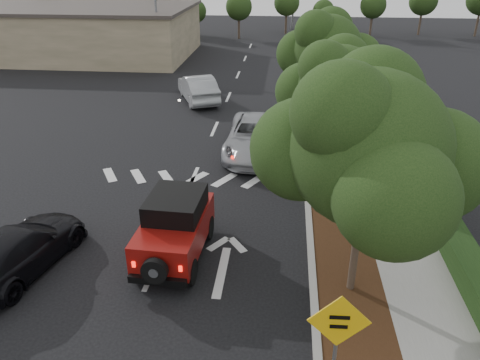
# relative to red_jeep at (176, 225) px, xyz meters

# --- Properties ---
(ground) EXTENTS (120.00, 120.00, 0.00)m
(ground) POSITION_rel_red_jeep_xyz_m (-0.53, -0.81, -0.99)
(ground) COLOR black
(ground) RESTS_ON ground
(curb) EXTENTS (0.20, 70.00, 0.15)m
(curb) POSITION_rel_red_jeep_xyz_m (4.07, 11.19, -0.92)
(curb) COLOR #9E9B93
(curb) RESTS_ON ground
(planting_strip) EXTENTS (1.80, 70.00, 0.12)m
(planting_strip) POSITION_rel_red_jeep_xyz_m (5.07, 11.19, -0.93)
(planting_strip) COLOR black
(planting_strip) RESTS_ON ground
(sidewalk) EXTENTS (2.00, 70.00, 0.12)m
(sidewalk) POSITION_rel_red_jeep_xyz_m (6.97, 11.19, -0.93)
(sidewalk) COLOR gray
(sidewalk) RESTS_ON ground
(hedge) EXTENTS (0.80, 70.00, 0.80)m
(hedge) POSITION_rel_red_jeep_xyz_m (8.37, 11.19, -0.59)
(hedge) COLOR black
(hedge) RESTS_ON ground
(commercial_building) EXTENTS (22.00, 12.00, 4.00)m
(commercial_building) POSITION_rel_red_jeep_xyz_m (-16.53, 29.19, 1.01)
(commercial_building) COLOR #7C7256
(commercial_building) RESTS_ON ground
(transmission_tower) EXTENTS (7.00, 4.00, 28.00)m
(transmission_tower) POSITION_rel_red_jeep_xyz_m (5.47, 47.19, -0.99)
(transmission_tower) COLOR slate
(transmission_tower) RESTS_ON ground
(street_tree_near) EXTENTS (3.80, 3.80, 5.92)m
(street_tree_near) POSITION_rel_red_jeep_xyz_m (5.07, -1.31, -0.99)
(street_tree_near) COLOR black
(street_tree_near) RESTS_ON ground
(street_tree_mid) EXTENTS (3.20, 3.20, 5.32)m
(street_tree_mid) POSITION_rel_red_jeep_xyz_m (5.07, 5.69, -0.99)
(street_tree_mid) COLOR black
(street_tree_mid) RESTS_ON ground
(street_tree_far) EXTENTS (3.40, 3.40, 5.62)m
(street_tree_far) POSITION_rel_red_jeep_xyz_m (5.07, 12.19, -0.99)
(street_tree_far) COLOR black
(street_tree_far) RESTS_ON ground
(light_pole_a) EXTENTS (2.00, 0.22, 9.00)m
(light_pole_a) POSITION_rel_red_jeep_xyz_m (-7.03, 25.19, -0.99)
(light_pole_a) COLOR slate
(light_pole_a) RESTS_ON ground
(light_pole_b) EXTENTS (2.00, 0.22, 9.00)m
(light_pole_b) POSITION_rel_red_jeep_xyz_m (-8.03, 37.19, -0.99)
(light_pole_b) COLOR slate
(light_pole_b) RESTS_ON ground
(red_jeep) EXTENTS (1.87, 3.88, 1.95)m
(red_jeep) POSITION_rel_red_jeep_xyz_m (0.00, 0.00, 0.00)
(red_jeep) COLOR black
(red_jeep) RESTS_ON ground
(silver_suv_ahead) EXTENTS (2.75, 5.77, 1.59)m
(silver_suv_ahead) POSITION_rel_red_jeep_xyz_m (1.86, 8.17, -0.20)
(silver_suv_ahead) COLOR #A4A6AB
(silver_suv_ahead) RESTS_ON ground
(black_suv_oncoming) EXTENTS (2.75, 4.92, 1.35)m
(black_suv_oncoming) POSITION_rel_red_jeep_xyz_m (-4.33, -1.24, -0.32)
(black_suv_oncoming) COLOR black
(black_suv_oncoming) RESTS_ON ground
(silver_sedan_oncoming) EXTENTS (3.44, 5.14, 1.60)m
(silver_sedan_oncoming) POSITION_rel_red_jeep_xyz_m (-2.28, 16.18, -0.19)
(silver_sedan_oncoming) COLOR #A1A4A8
(silver_sedan_oncoming) RESTS_ON ground
(parked_suv) EXTENTS (4.82, 2.22, 1.60)m
(parked_suv) POSITION_rel_red_jeep_xyz_m (-10.40, 24.72, -0.19)
(parked_suv) COLOR #929499
(parked_suv) RESTS_ON ground
(speed_hump_sign) EXTENTS (1.21, 0.11, 2.57)m
(speed_hump_sign) POSITION_rel_red_jeep_xyz_m (4.27, -4.83, 0.79)
(speed_hump_sign) COLOR slate
(speed_hump_sign) RESTS_ON ground
(terracotta_planter) EXTENTS (0.77, 0.77, 1.35)m
(terracotta_planter) POSITION_rel_red_jeep_xyz_m (6.07, 2.79, -0.08)
(terracotta_planter) COLOR brown
(terracotta_planter) RESTS_ON ground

